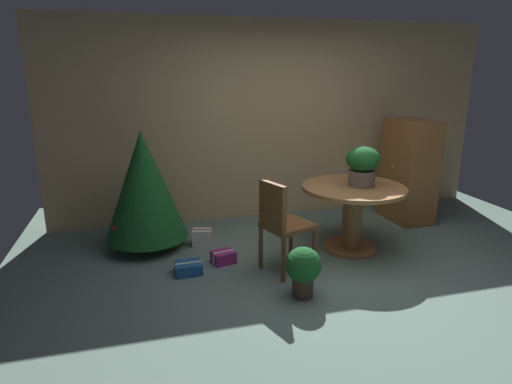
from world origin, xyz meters
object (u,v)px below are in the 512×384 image
at_px(holiday_tree, 144,185).
at_px(potted_plant, 303,268).
at_px(round_dining_table, 353,206).
at_px(gift_box_purple, 223,257).
at_px(flower_vase, 363,164).
at_px(wooden_chair_left_near, 282,222).
at_px(wooden_cabinet, 408,171).
at_px(gift_box_blue, 188,268).
at_px(gift_box_cream, 202,237).

relative_size(holiday_tree, potted_plant, 2.89).
relative_size(round_dining_table, gift_box_purple, 4.28).
xyz_separation_m(flower_vase, wooden_chair_left_near, (-1.02, -0.33, -0.45)).
relative_size(wooden_chair_left_near, holiday_tree, 0.70).
distance_m(round_dining_table, potted_plant, 1.27).
bearing_deg(flower_vase, wooden_cabinet, 34.80).
bearing_deg(wooden_cabinet, gift_box_blue, -163.67).
bearing_deg(round_dining_table, wooden_chair_left_near, -160.00).
relative_size(round_dining_table, gift_box_cream, 4.58).
bearing_deg(gift_box_purple, potted_plant, -57.94).
distance_m(flower_vase, potted_plant, 1.48).
relative_size(flower_vase, gift_box_blue, 1.63).
bearing_deg(gift_box_blue, holiday_tree, 115.35).
distance_m(gift_box_cream, potted_plant, 1.58).
height_order(wooden_chair_left_near, gift_box_purple, wooden_chair_left_near).
distance_m(round_dining_table, gift_box_cream, 1.75).
bearing_deg(potted_plant, gift_box_purple, 122.06).
xyz_separation_m(round_dining_table, gift_box_blue, (-1.84, -0.13, -0.45)).
height_order(gift_box_blue, wooden_cabinet, wooden_cabinet).
distance_m(wooden_chair_left_near, gift_box_cream, 1.20).
height_order(wooden_cabinet, potted_plant, wooden_cabinet).
height_order(holiday_tree, gift_box_purple, holiday_tree).
xyz_separation_m(gift_box_purple, wooden_cabinet, (2.65, 0.74, 0.61)).
bearing_deg(round_dining_table, gift_box_blue, -175.95).
bearing_deg(flower_vase, wooden_chair_left_near, -162.25).
relative_size(flower_vase, holiday_tree, 0.32).
distance_m(wooden_chair_left_near, gift_box_purple, 0.79).
relative_size(gift_box_cream, potted_plant, 0.53).
distance_m(wooden_chair_left_near, gift_box_blue, 1.04).
height_order(flower_vase, holiday_tree, holiday_tree).
bearing_deg(gift_box_purple, wooden_chair_left_near, -34.90).
relative_size(flower_vase, wooden_cabinet, 0.32).
xyz_separation_m(round_dining_table, flower_vase, (0.08, -0.02, 0.47)).
height_order(round_dining_table, wooden_chair_left_near, wooden_chair_left_near).
height_order(wooden_chair_left_near, holiday_tree, holiday_tree).
bearing_deg(holiday_tree, gift_box_cream, -8.81).
height_order(gift_box_cream, potted_plant, potted_plant).
height_order(wooden_chair_left_near, potted_plant, wooden_chair_left_near).
distance_m(round_dining_table, gift_box_purple, 1.53).
xyz_separation_m(gift_box_blue, gift_box_cream, (0.24, 0.68, 0.04)).
height_order(holiday_tree, gift_box_cream, holiday_tree).
height_order(round_dining_table, gift_box_purple, round_dining_table).
xyz_separation_m(holiday_tree, potted_plant, (1.30, -1.50, -0.47)).
bearing_deg(potted_plant, flower_vase, 40.43).
xyz_separation_m(gift_box_blue, wooden_cabinet, (3.04, 0.89, 0.62)).
distance_m(gift_box_blue, gift_box_purple, 0.41).
height_order(wooden_chair_left_near, gift_box_cream, wooden_chair_left_near).
xyz_separation_m(holiday_tree, wooden_cabinet, (3.41, 0.11, -0.06)).
relative_size(round_dining_table, flower_vase, 2.60).
xyz_separation_m(round_dining_table, holiday_tree, (-2.21, 0.65, 0.23)).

